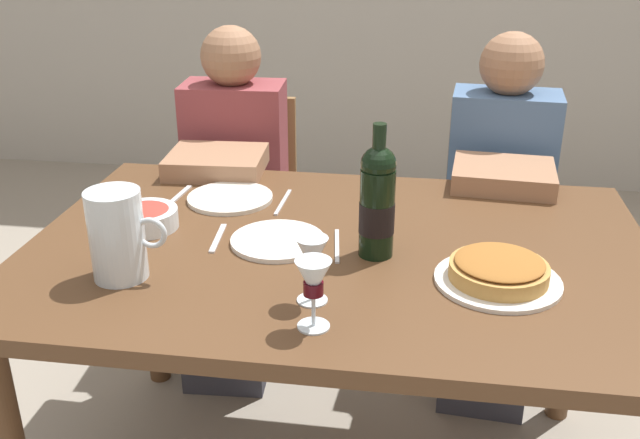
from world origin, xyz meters
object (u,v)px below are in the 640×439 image
object	(u,v)px
chair_left	(246,201)
chair_right	(493,215)
baked_tart	(499,271)
diner_right	(497,209)
diner_left	(231,195)
dining_table	(337,279)
wine_bottle	(377,202)
water_pitcher	(118,240)
salad_bowl	(145,217)
dinner_plate_left_setting	(230,198)
wine_glass_right_diner	(316,282)
dinner_plate_right_setting	(278,241)
wine_glass_left_diner	(312,257)

from	to	relation	value
chair_left	chair_right	bearing A→B (deg)	177.18
baked_tart	diner_right	world-z (taller)	diner_right
diner_right	diner_left	bearing A→B (deg)	5.01
dining_table	wine_bottle	xyz separation A→B (m)	(0.09, -0.03, 0.23)
water_pitcher	diner_right	world-z (taller)	diner_right
dining_table	salad_bowl	bearing A→B (deg)	176.30
salad_bowl	dinner_plate_left_setting	bearing A→B (deg)	52.55
salad_bowl	wine_glass_right_diner	world-z (taller)	wine_glass_right_diner
dining_table	water_pitcher	distance (m)	0.54
dinner_plate_right_setting	chair_right	world-z (taller)	chair_right
dining_table	water_pitcher	world-z (taller)	water_pitcher
wine_glass_left_diner	chair_right	distance (m)	1.29
water_pitcher	chair_left	bearing A→B (deg)	90.25
baked_tart	dinner_plate_left_setting	size ratio (longest dim) A/B	1.15
water_pitcher	diner_right	size ratio (longest dim) A/B	0.17
salad_bowl	chair_right	world-z (taller)	chair_right
baked_tart	dining_table	bearing A→B (deg)	160.19
water_pitcher	diner_right	xyz separation A→B (m)	(0.89, 0.87, -0.23)
wine_glass_left_diner	chair_left	distance (m)	1.27
dining_table	dinner_plate_right_setting	bearing A→B (deg)	-177.29
wine_glass_left_diner	wine_glass_right_diner	distance (m)	0.10
wine_bottle	chair_right	size ratio (longest dim) A/B	0.36
wine_bottle	salad_bowl	world-z (taller)	wine_bottle
water_pitcher	salad_bowl	bearing A→B (deg)	100.08
dining_table	diner_left	xyz separation A→B (m)	(-0.44, 0.63, -0.05)
wine_glass_left_diner	chair_right	size ratio (longest dim) A/B	0.17
baked_tart	chair_left	size ratio (longest dim) A/B	0.32
wine_glass_left_diner	wine_glass_right_diner	bearing A→B (deg)	-77.12
dining_table	wine_glass_left_diner	distance (m)	0.33
wine_bottle	salad_bowl	xyz separation A→B (m)	(-0.59, 0.07, -0.10)
wine_glass_left_diner	dinner_plate_left_setting	distance (m)	0.61
baked_tart	dinner_plate_left_setting	xyz separation A→B (m)	(-0.70, 0.38, -0.02)
dinner_plate_left_setting	wine_glass_right_diner	bearing A→B (deg)	-61.21
wine_bottle	chair_right	distance (m)	1.06
wine_glass_right_diner	chair_left	world-z (taller)	wine_glass_right_diner
dinner_plate_right_setting	diner_left	bearing A→B (deg)	115.06
wine_bottle	wine_glass_left_diner	xyz separation A→B (m)	(-0.11, -0.24, -0.03)
salad_bowl	wine_glass_right_diner	size ratio (longest dim) A/B	1.16
baked_tart	salad_bowl	bearing A→B (deg)	169.22
dinner_plate_right_setting	wine_glass_left_diner	bearing A→B (deg)	-64.22
dinner_plate_left_setting	chair_left	bearing A→B (deg)	101.11
wine_glass_left_diner	diner_left	world-z (taller)	diner_left
water_pitcher	chair_left	xyz separation A→B (m)	(-0.00, 1.09, -0.35)
dinner_plate_right_setting	chair_left	distance (m)	0.97
dining_table	wine_bottle	size ratio (longest dim) A/B	4.73
wine_bottle	diner_left	world-z (taller)	diner_left
wine_bottle	wine_glass_right_diner	world-z (taller)	wine_bottle
wine_glass_left_diner	wine_glass_right_diner	xyz separation A→B (m)	(0.02, -0.10, -0.00)
chair_left	wine_glass_left_diner	bearing A→B (deg)	107.69
dinner_plate_left_setting	diner_left	world-z (taller)	diner_left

